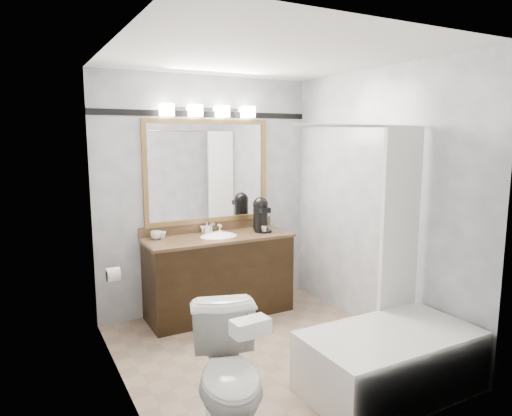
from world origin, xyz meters
name	(u,v)px	position (x,y,z in m)	size (l,w,h in m)	color
room	(267,212)	(0.00, 0.00, 1.25)	(2.42, 2.62, 2.52)	gray
vanity	(219,274)	(0.00, 1.02, 0.44)	(1.53, 0.58, 0.97)	black
mirror	(208,172)	(0.00, 1.28, 1.50)	(1.40, 0.04, 1.10)	olive
vanity_light_bar	(209,111)	(0.00, 1.23, 2.13)	(1.02, 0.14, 0.12)	silver
accent_stripe	(206,114)	(0.00, 1.29, 2.10)	(2.40, 0.01, 0.06)	black
bathtub	(390,352)	(0.55, -0.90, 0.28)	(1.30, 0.75, 1.96)	white
tp_roll	(113,274)	(-1.14, 0.66, 0.70)	(0.12, 0.12, 0.11)	white
toilet	(230,377)	(-0.74, -0.84, 0.39)	(0.44, 0.77, 0.79)	white
tissue_box	(250,327)	(-0.74, -1.12, 0.83)	(0.22, 0.12, 0.09)	white
coffee_maker	(261,214)	(0.51, 1.04, 1.04)	(0.19, 0.24, 0.37)	black
cup_left	(156,235)	(-0.61, 1.18, 0.89)	(0.10, 0.10, 0.08)	white
cup_right	(162,235)	(-0.55, 1.17, 0.89)	(0.08, 0.08, 0.07)	white
soap_bottle_a	(207,228)	(-0.06, 1.18, 0.91)	(0.05, 0.06, 0.12)	white
soap_bar	(219,232)	(0.06, 1.13, 0.86)	(0.07, 0.05, 0.02)	beige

